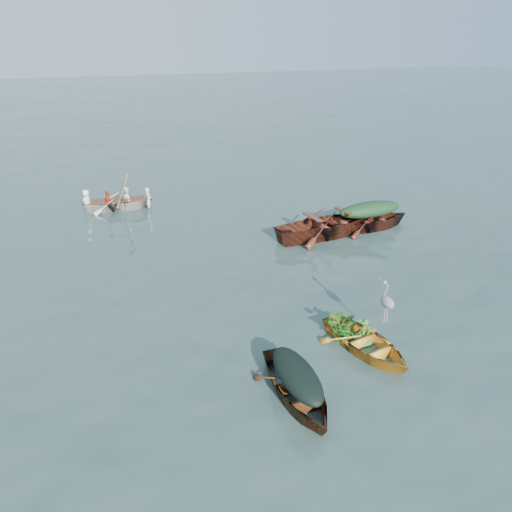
{
  "coord_description": "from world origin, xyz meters",
  "views": [
    {
      "loc": [
        -5.16,
        -9.69,
        6.04
      ],
      "look_at": [
        -0.86,
        1.76,
        0.5
      ],
      "focal_mm": 35.0,
      "sensor_mm": 36.0,
      "label": 1
    }
  ],
  "objects": [
    {
      "name": "thwart_benches",
      "position": [
        2.23,
        3.47,
        0.62
      ],
      "size": [
        2.58,
        1.18,
        0.04
      ],
      "primitive_type": null,
      "rotation": [
        0.0,
        0.0,
        1.67
      ],
      "color": "#512413",
      "rests_on": "open_wooden_boat"
    },
    {
      "name": "dark_covered_boat",
      "position": [
        -1.97,
        -3.26,
        0.0
      ],
      "size": [
        1.22,
        3.13,
        0.74
      ],
      "primitive_type": "imported",
      "rotation": [
        0.0,
        0.0,
        -0.02
      ],
      "color": "#4E2C12",
      "rests_on": "ground"
    },
    {
      "name": "oars",
      "position": [
        -3.75,
        8.49,
        0.43
      ],
      "size": [
        0.89,
        2.65,
        0.06
      ],
      "primitive_type": null,
      "rotation": [
        0.0,
        0.0,
        1.46
      ],
      "color": "#A0783C",
      "rests_on": "rowed_boat"
    },
    {
      "name": "rowers",
      "position": [
        -3.75,
        8.49,
        0.78
      ],
      "size": [
        2.57,
        1.23,
        0.76
      ],
      "primitive_type": "imported",
      "rotation": [
        0.0,
        0.0,
        1.46
      ],
      "color": "silver",
      "rests_on": "rowed_boat"
    },
    {
      "name": "green_tarp_boat",
      "position": [
        3.8,
        3.52,
        0.0
      ],
      "size": [
        4.16,
        1.41,
        0.95
      ],
      "primitive_type": "imported",
      "rotation": [
        0.0,
        0.0,
        1.6
      ],
      "color": "#4B1C11",
      "rests_on": "ground"
    },
    {
      "name": "dinghy_weeds",
      "position": [
        -0.12,
        -1.91,
        0.67
      ],
      "size": [
        0.87,
        1.03,
        0.6
      ],
      "primitive_type": "imported",
      "rotation": [
        0.0,
        0.0,
        0.21
      ],
      "color": "#1D6119",
      "rests_on": "yellow_dinghy"
    },
    {
      "name": "heron",
      "position": [
        0.49,
        -2.29,
        0.83
      ],
      "size": [
        0.36,
        0.45,
        0.92
      ],
      "primitive_type": null,
      "rotation": [
        0.0,
        0.0,
        0.21
      ],
      "color": "gray",
      "rests_on": "yellow_dinghy"
    },
    {
      "name": "rowed_boat",
      "position": [
        -3.75,
        8.49,
        0.0
      ],
      "size": [
        3.63,
        1.46,
        0.8
      ],
      "primitive_type": "imported",
      "rotation": [
        0.0,
        0.0,
        1.46
      ],
      "color": "beige",
      "rests_on": "ground"
    },
    {
      "name": "open_wooden_boat",
      "position": [
        2.23,
        3.47,
        0.0
      ],
      "size": [
        5.12,
        2.04,
        1.2
      ],
      "primitive_type": "imported",
      "rotation": [
        0.0,
        0.0,
        1.67
      ],
      "color": "#562315",
      "rests_on": "ground"
    },
    {
      "name": "ground",
      "position": [
        0.0,
        0.0,
        0.0
      ],
      "size": [
        140.0,
        140.0,
        0.0
      ],
      "primitive_type": "plane",
      "color": "#364B47",
      "rests_on": "ground"
    },
    {
      "name": "yellow_dinghy",
      "position": [
        -0.03,
        -2.46,
        0.0
      ],
      "size": [
        1.77,
        2.99,
        0.73
      ],
      "primitive_type": "imported",
      "rotation": [
        0.0,
        0.0,
        0.21
      ],
      "color": "orange",
      "rests_on": "ground"
    },
    {
      "name": "dark_tarp_cover",
      "position": [
        -1.97,
        -3.26,
        0.57
      ],
      "size": [
        0.67,
        1.72,
        0.4
      ],
      "primitive_type": "ellipsoid",
      "rotation": [
        0.0,
        0.0,
        -0.02
      ],
      "color": "black",
      "rests_on": "dark_covered_boat"
    },
    {
      "name": "green_tarp_cover",
      "position": [
        3.8,
        3.52,
        0.73
      ],
      "size": [
        2.29,
        0.77,
        0.52
      ],
      "primitive_type": "ellipsoid",
      "rotation": [
        0.0,
        0.0,
        1.6
      ],
      "color": "#16371A",
      "rests_on": "green_tarp_boat"
    }
  ]
}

